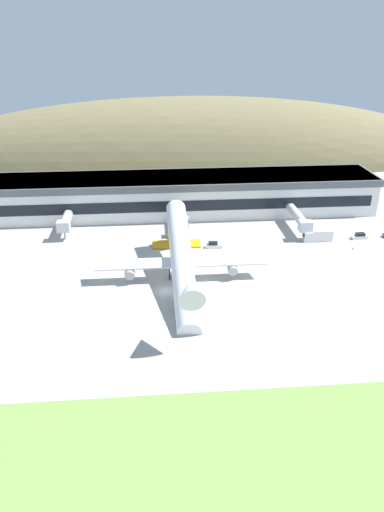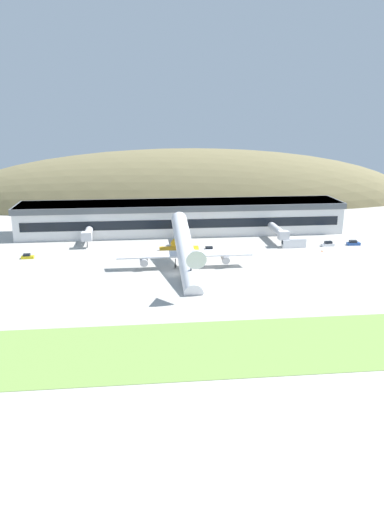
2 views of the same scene
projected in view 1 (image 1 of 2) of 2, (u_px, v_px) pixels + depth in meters
The scene contains 13 objects.
ground_plane at pixel (166, 291), 109.70m from camera, with size 341.34×341.34×0.00m, color #ADAAA3.
grass_strip_foreground at pixel (179, 453), 68.16m from camera, with size 307.20×24.16×0.08m, color #759947.
hill_backdrop at pixel (189, 162), 212.01m from camera, with size 234.30×57.30×54.03m, color olive.
terminal_building at pixel (181, 192), 152.86m from camera, with size 119.35×19.11×11.55m.
jetway_0 at pixel (65, 222), 137.30m from camera, with size 3.38×11.63×5.43m.
jetway_1 at pixel (181, 218), 139.89m from camera, with size 3.38×11.56×5.43m.
jetway_2 at pixel (299, 218), 139.81m from camera, with size 3.38×17.18×5.43m.
cargo_airplane at pixel (181, 260), 111.94m from camera, with size 38.98×54.95×17.42m.
service_car_0 at pixel (214, 245), 130.87m from camera, with size 4.44×1.99×1.60m.
service_car_1 at pixel (360, 236), 136.31m from camera, with size 4.31×2.00×1.62m.
box_truck at pixel (318, 236), 134.71m from camera, with size 7.89×2.31×3.02m.
traffic_cone_0 at pixel (110, 260), 123.30m from camera, with size 0.52×0.52×0.58m.
traffic_cone_1 at pixel (353, 248), 130.07m from camera, with size 0.52×0.52×0.58m.
Camera 1 is at (-2.67, -96.32, 53.32)m, focal length 35.00 mm.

